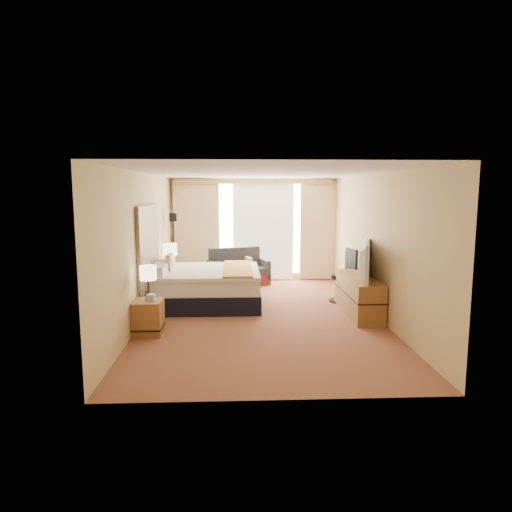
{
  "coord_description": "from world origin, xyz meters",
  "views": [
    {
      "loc": [
        -0.45,
        -8.23,
        2.28
      ],
      "look_at": [
        -0.07,
        0.4,
        1.05
      ],
      "focal_mm": 32.0,
      "sensor_mm": 36.0,
      "label": 1
    }
  ],
  "objects_px": {
    "media_dresser": "(358,295)",
    "lamp_left": "(148,274)",
    "nightstand_right": "(170,285)",
    "floor_lamp": "(174,236)",
    "loveseat": "(238,272)",
    "lamp_right": "(170,250)",
    "desk_chair": "(345,278)",
    "television": "(361,261)",
    "nightstand_left": "(148,317)",
    "bed": "(206,286)"
  },
  "relations": [
    {
      "from": "lamp_right",
      "to": "floor_lamp",
      "type": "bearing_deg",
      "value": 91.45
    },
    {
      "from": "bed",
      "to": "loveseat",
      "type": "bearing_deg",
      "value": 71.79
    },
    {
      "from": "floor_lamp",
      "to": "lamp_right",
      "type": "relative_size",
      "value": 2.88
    },
    {
      "from": "bed",
      "to": "floor_lamp",
      "type": "height_order",
      "value": "floor_lamp"
    },
    {
      "from": "nightstand_right",
      "to": "lamp_right",
      "type": "relative_size",
      "value": 0.89
    },
    {
      "from": "desk_chair",
      "to": "lamp_right",
      "type": "distance_m",
      "value": 3.75
    },
    {
      "from": "desk_chair",
      "to": "lamp_left",
      "type": "height_order",
      "value": "lamp_left"
    },
    {
      "from": "desk_chair",
      "to": "television",
      "type": "xyz_separation_m",
      "value": [
        -0.03,
        -1.21,
        0.55
      ]
    },
    {
      "from": "bed",
      "to": "floor_lamp",
      "type": "xyz_separation_m",
      "value": [
        -0.82,
        1.45,
        0.88
      ]
    },
    {
      "from": "media_dresser",
      "to": "lamp_left",
      "type": "relative_size",
      "value": 3.21
    },
    {
      "from": "desk_chair",
      "to": "floor_lamp",
      "type": "bearing_deg",
      "value": 144.41
    },
    {
      "from": "media_dresser",
      "to": "bed",
      "type": "xyz_separation_m",
      "value": [
        -2.89,
        0.85,
        0.03
      ]
    },
    {
      "from": "media_dresser",
      "to": "floor_lamp",
      "type": "xyz_separation_m",
      "value": [
        -3.71,
        2.3,
        0.91
      ]
    },
    {
      "from": "nightstand_right",
      "to": "lamp_left",
      "type": "bearing_deg",
      "value": -89.55
    },
    {
      "from": "lamp_left",
      "to": "lamp_right",
      "type": "height_order",
      "value": "lamp_right"
    },
    {
      "from": "media_dresser",
      "to": "television",
      "type": "distance_m",
      "value": 0.74
    },
    {
      "from": "bed",
      "to": "lamp_left",
      "type": "relative_size",
      "value": 3.78
    },
    {
      "from": "lamp_right",
      "to": "media_dresser",
      "type": "bearing_deg",
      "value": -22.45
    },
    {
      "from": "television",
      "to": "desk_chair",
      "type": "bearing_deg",
      "value": 15.63
    },
    {
      "from": "lamp_left",
      "to": "floor_lamp",
      "type": "bearing_deg",
      "value": 90.6
    },
    {
      "from": "television",
      "to": "nightstand_left",
      "type": "bearing_deg",
      "value": 119.38
    },
    {
      "from": "nightstand_left",
      "to": "television",
      "type": "bearing_deg",
      "value": 12.49
    },
    {
      "from": "media_dresser",
      "to": "loveseat",
      "type": "bearing_deg",
      "value": 128.02
    },
    {
      "from": "nightstand_right",
      "to": "media_dresser",
      "type": "height_order",
      "value": "media_dresser"
    },
    {
      "from": "media_dresser",
      "to": "lamp_left",
      "type": "distance_m",
      "value": 3.88
    },
    {
      "from": "desk_chair",
      "to": "television",
      "type": "relative_size",
      "value": 0.92
    },
    {
      "from": "desk_chair",
      "to": "loveseat",
      "type": "bearing_deg",
      "value": 123.75
    },
    {
      "from": "nightstand_right",
      "to": "floor_lamp",
      "type": "distance_m",
      "value": 1.3
    },
    {
      "from": "bed",
      "to": "lamp_right",
      "type": "relative_size",
      "value": 3.42
    },
    {
      "from": "nightstand_left",
      "to": "loveseat",
      "type": "bearing_deg",
      "value": 69.39
    },
    {
      "from": "lamp_left",
      "to": "media_dresser",
      "type": "bearing_deg",
      "value": 15.77
    },
    {
      "from": "bed",
      "to": "floor_lamp",
      "type": "relative_size",
      "value": 1.19
    },
    {
      "from": "nightstand_left",
      "to": "desk_chair",
      "type": "bearing_deg",
      "value": 28.81
    },
    {
      "from": "floor_lamp",
      "to": "lamp_left",
      "type": "height_order",
      "value": "floor_lamp"
    },
    {
      "from": "bed",
      "to": "loveseat",
      "type": "height_order",
      "value": "bed"
    },
    {
      "from": "desk_chair",
      "to": "lamp_right",
      "type": "bearing_deg",
      "value": 155.6
    },
    {
      "from": "media_dresser",
      "to": "desk_chair",
      "type": "relative_size",
      "value": 1.63
    },
    {
      "from": "floor_lamp",
      "to": "loveseat",
      "type": "bearing_deg",
      "value": 20.5
    },
    {
      "from": "media_dresser",
      "to": "bed",
      "type": "distance_m",
      "value": 3.01
    },
    {
      "from": "media_dresser",
      "to": "lamp_left",
      "type": "xyz_separation_m",
      "value": [
        -3.68,
        -1.04,
        0.63
      ]
    },
    {
      "from": "nightstand_right",
      "to": "lamp_left",
      "type": "xyz_separation_m",
      "value": [
        0.02,
        -2.49,
        0.71
      ]
    },
    {
      "from": "media_dresser",
      "to": "floor_lamp",
      "type": "bearing_deg",
      "value": 148.24
    },
    {
      "from": "bed",
      "to": "lamp_right",
      "type": "bearing_deg",
      "value": 139.92
    },
    {
      "from": "media_dresser",
      "to": "television",
      "type": "xyz_separation_m",
      "value": [
        -0.05,
        -0.24,
        0.69
      ]
    },
    {
      "from": "loveseat",
      "to": "desk_chair",
      "type": "bearing_deg",
      "value": -59.56
    },
    {
      "from": "nightstand_left",
      "to": "loveseat",
      "type": "distance_m",
      "value": 4.17
    },
    {
      "from": "desk_chair",
      "to": "nightstand_right",
      "type": "bearing_deg",
      "value": 156.79
    },
    {
      "from": "nightstand_right",
      "to": "lamp_right",
      "type": "height_order",
      "value": "lamp_right"
    },
    {
      "from": "loveseat",
      "to": "lamp_left",
      "type": "height_order",
      "value": "lamp_left"
    },
    {
      "from": "lamp_left",
      "to": "television",
      "type": "distance_m",
      "value": 3.72
    }
  ]
}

